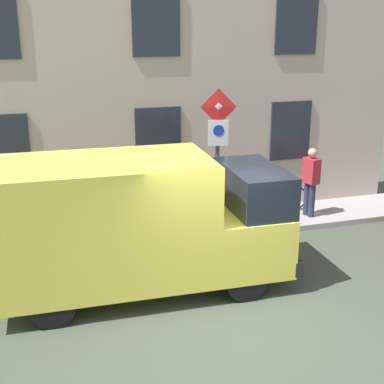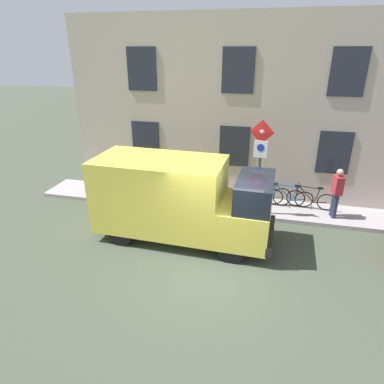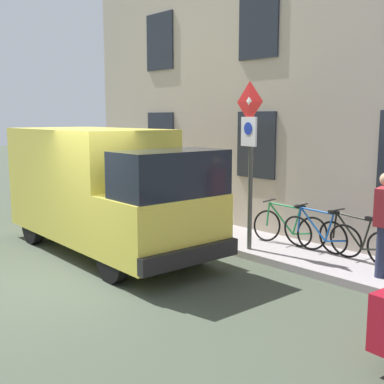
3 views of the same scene
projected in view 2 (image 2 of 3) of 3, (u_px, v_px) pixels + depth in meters
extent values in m
plane|color=#404839|center=(209.00, 268.00, 9.01)|extent=(80.00, 80.00, 0.00)
cube|color=#9D9597|center=(229.00, 205.00, 12.45)|extent=(1.61, 14.63, 0.14)
cube|color=#B8AA98|center=(237.00, 112.00, 12.19)|extent=(0.70, 12.63, 6.60)
cube|color=#232833|center=(334.00, 153.00, 11.58)|extent=(0.06, 1.10, 1.50)
cube|color=#232833|center=(234.00, 146.00, 12.33)|extent=(0.06, 1.10, 1.50)
cube|color=#232833|center=(146.00, 141.00, 13.09)|extent=(0.06, 1.10, 1.50)
cube|color=#232833|center=(348.00, 72.00, 10.53)|extent=(0.06, 1.10, 1.50)
cube|color=#232833|center=(238.00, 70.00, 11.28)|extent=(0.06, 1.10, 1.50)
cube|color=#232833|center=(142.00, 69.00, 12.04)|extent=(0.06, 1.10, 1.50)
cylinder|color=#474C47|center=(259.00, 171.00, 11.08)|extent=(0.09, 0.09, 3.12)
pyramid|color=silver|center=(262.00, 132.00, 10.50)|extent=(0.13, 0.50, 0.50)
pyramid|color=red|center=(262.00, 132.00, 10.50)|extent=(0.12, 0.55, 0.56)
cube|color=white|center=(261.00, 149.00, 10.73)|extent=(0.12, 0.44, 0.56)
cylinder|color=#1933B2|center=(261.00, 148.00, 10.68)|extent=(0.05, 0.24, 0.24)
cube|color=#E6D349|center=(160.00, 194.00, 10.09)|extent=(2.12, 3.86, 2.18)
cube|color=#E6D349|center=(245.00, 220.00, 9.66)|extent=(2.04, 1.46, 1.10)
cube|color=black|center=(255.00, 192.00, 9.26)|extent=(1.95, 1.04, 0.84)
cube|color=black|center=(270.00, 235.00, 9.63)|extent=(2.00, 0.23, 0.28)
cylinder|color=black|center=(240.00, 220.00, 10.70)|extent=(0.24, 0.77, 0.76)
cylinder|color=black|center=(231.00, 250.00, 9.14)|extent=(0.24, 0.77, 0.76)
cylinder|color=black|center=(144.00, 208.00, 11.51)|extent=(0.24, 0.77, 0.76)
cylinder|color=black|center=(121.00, 233.00, 9.96)|extent=(0.24, 0.77, 0.76)
torus|color=black|center=(296.00, 198.00, 12.05)|extent=(0.17, 0.67, 0.66)
torus|color=black|center=(327.00, 202.00, 11.73)|extent=(0.17, 0.67, 0.66)
cylinder|color=black|center=(306.00, 194.00, 11.86)|extent=(0.09, 0.60, 0.60)
cylinder|color=black|center=(309.00, 187.00, 11.73)|extent=(0.11, 0.73, 0.07)
cylinder|color=black|center=(317.00, 196.00, 11.76)|extent=(0.05, 0.19, 0.55)
cylinder|color=black|center=(320.00, 202.00, 11.81)|extent=(0.08, 0.43, 0.12)
cylinder|color=black|center=(297.00, 192.00, 11.94)|extent=(0.04, 0.09, 0.50)
cube|color=black|center=(320.00, 188.00, 11.62)|extent=(0.10, 0.21, 0.06)
cylinder|color=#262626|center=(299.00, 184.00, 11.82)|extent=(0.46, 0.07, 0.03)
torus|color=black|center=(274.00, 197.00, 12.16)|extent=(0.17, 0.66, 0.66)
torus|color=black|center=(304.00, 199.00, 11.95)|extent=(0.17, 0.66, 0.66)
cylinder|color=#1452AA|center=(284.00, 192.00, 12.01)|extent=(0.05, 0.60, 0.60)
cylinder|color=#1452AA|center=(287.00, 186.00, 11.89)|extent=(0.05, 0.73, 0.07)
cylinder|color=#1452AA|center=(294.00, 194.00, 11.95)|extent=(0.04, 0.19, 0.55)
cylinder|color=#1452AA|center=(298.00, 200.00, 12.01)|extent=(0.05, 0.43, 0.12)
cylinder|color=#1452AA|center=(275.00, 191.00, 12.05)|extent=(0.04, 0.09, 0.50)
cube|color=black|center=(298.00, 186.00, 11.81)|extent=(0.09, 0.20, 0.06)
cylinder|color=#262626|center=(277.00, 183.00, 11.93)|extent=(0.46, 0.04, 0.03)
torus|color=black|center=(253.00, 195.00, 12.28)|extent=(0.23, 0.67, 0.66)
torus|color=black|center=(282.00, 197.00, 12.16)|extent=(0.23, 0.67, 0.66)
cylinder|color=#208C44|center=(263.00, 191.00, 12.16)|extent=(0.10, 0.60, 0.60)
cylinder|color=#208C44|center=(265.00, 184.00, 12.04)|extent=(0.12, 0.73, 0.07)
cylinder|color=#208C44|center=(273.00, 192.00, 12.12)|extent=(0.06, 0.19, 0.55)
cylinder|color=#208C44|center=(276.00, 198.00, 12.20)|extent=(0.08, 0.43, 0.12)
cylinder|color=#208C44|center=(254.00, 189.00, 12.18)|extent=(0.05, 0.09, 0.50)
cube|color=black|center=(276.00, 184.00, 11.99)|extent=(0.10, 0.21, 0.06)
cylinder|color=#262626|center=(255.00, 182.00, 12.06)|extent=(0.46, 0.08, 0.03)
cylinder|color=#262B47|center=(335.00, 206.00, 11.22)|extent=(0.16, 0.16, 0.85)
cylinder|color=#262B47|center=(333.00, 204.00, 11.38)|extent=(0.16, 0.16, 0.85)
cube|color=#AD2A32|center=(338.00, 185.00, 11.01)|extent=(0.45, 0.34, 0.62)
sphere|color=tan|center=(340.00, 172.00, 10.83)|extent=(0.22, 0.22, 0.22)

